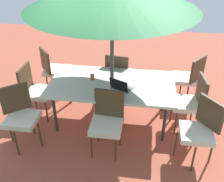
% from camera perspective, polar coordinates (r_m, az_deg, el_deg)
% --- Properties ---
extents(ground_plane, '(10.00, 10.00, 0.02)m').
position_cam_1_polar(ground_plane, '(4.86, -0.00, -6.25)').
color(ground_plane, '#9E4C38').
extents(dining_table, '(2.07, 1.15, 0.77)m').
position_cam_1_polar(dining_table, '(4.45, -0.00, 1.16)').
color(dining_table, silver).
rests_on(dining_table, ground_plane).
extents(chair_southeast, '(0.59, 0.58, 0.98)m').
position_cam_1_polar(chair_southeast, '(5.50, -12.35, 4.73)').
color(chair_southeast, silver).
rests_on(chair_southeast, ground_plane).
extents(chair_south, '(0.47, 0.48, 0.98)m').
position_cam_1_polar(chair_south, '(5.19, 1.34, 3.82)').
color(chair_south, silver).
rests_on(chair_south, ground_plane).
extents(chair_west, '(0.49, 0.48, 0.98)m').
position_cam_1_polar(chair_west, '(4.56, 16.45, -1.96)').
color(chair_west, silver).
rests_on(chair_west, ground_plane).
extents(chair_southwest, '(0.58, 0.58, 0.98)m').
position_cam_1_polar(chair_southwest, '(5.27, 16.13, 2.95)').
color(chair_southwest, silver).
rests_on(chair_southwest, ground_plane).
extents(chair_northeast, '(0.58, 0.59, 0.98)m').
position_cam_1_polar(chair_northeast, '(4.31, -18.98, -4.62)').
color(chair_northeast, silver).
rests_on(chair_northeast, ground_plane).
extents(chair_east, '(0.46, 0.46, 0.98)m').
position_cam_1_polar(chair_east, '(4.86, -16.14, 0.39)').
color(chair_east, silver).
rests_on(chair_east, ground_plane).
extents(chair_northwest, '(0.58, 0.58, 0.98)m').
position_cam_1_polar(chair_northwest, '(4.00, 18.29, -7.57)').
color(chair_northwest, silver).
rests_on(chair_northwest, ground_plane).
extents(chair_north, '(0.47, 0.48, 0.98)m').
position_cam_1_polar(chair_north, '(3.95, -1.05, -6.21)').
color(chair_north, silver).
rests_on(chair_north, ground_plane).
extents(laptop, '(0.40, 0.36, 0.21)m').
position_cam_1_polar(laptop, '(4.23, 1.95, 0.88)').
color(laptop, gray).
rests_on(laptop, dining_table).
extents(cup, '(0.07, 0.07, 0.09)m').
position_cam_1_polar(cup, '(4.52, -4.22, 2.98)').
color(cup, '#CC4C33').
rests_on(cup, dining_table).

